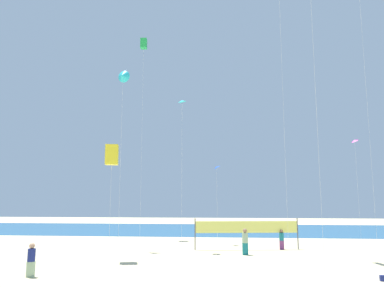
{
  "coord_description": "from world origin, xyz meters",
  "views": [
    {
      "loc": [
        1.11,
        -18.29,
        3.91
      ],
      "look_at": [
        -1.55,
        10.37,
        8.2
      ],
      "focal_mm": 34.56,
      "sensor_mm": 36.0,
      "label": 1
    }
  ],
  "objects_px": {
    "kite_blue_diamond": "(216,168)",
    "beach_handbag": "(384,278)",
    "beachgoer_teal_shirt": "(282,239)",
    "kite_green_box": "(144,44)",
    "kite_cyan_diamond": "(182,104)",
    "volleyball_net": "(247,228)",
    "kite_magenta_diamond": "(354,142)",
    "kite_cyan_delta": "(123,76)",
    "beachgoer_sage_shirt": "(245,241)",
    "kite_yellow_box": "(112,155)",
    "beachgoer_navy_shirt": "(31,259)"
  },
  "relations": [
    {
      "from": "kite_cyan_delta",
      "to": "kite_blue_diamond",
      "type": "xyz_separation_m",
      "value": [
        7.72,
        3.86,
        -7.56
      ]
    },
    {
      "from": "beachgoer_teal_shirt",
      "to": "kite_green_box",
      "type": "height_order",
      "value": "kite_green_box"
    },
    {
      "from": "beachgoer_sage_shirt",
      "to": "kite_magenta_diamond",
      "type": "height_order",
      "value": "kite_magenta_diamond"
    },
    {
      "from": "volleyball_net",
      "to": "beach_handbag",
      "type": "height_order",
      "value": "volleyball_net"
    },
    {
      "from": "kite_magenta_diamond",
      "to": "beachgoer_navy_shirt",
      "type": "bearing_deg",
      "value": -139.96
    },
    {
      "from": "kite_cyan_diamond",
      "to": "kite_green_box",
      "type": "relative_size",
      "value": 0.55
    },
    {
      "from": "beachgoer_teal_shirt",
      "to": "kite_cyan_diamond",
      "type": "xyz_separation_m",
      "value": [
        -7.75,
        -1.28,
        10.72
      ]
    },
    {
      "from": "kite_blue_diamond",
      "to": "kite_yellow_box",
      "type": "bearing_deg",
      "value": -125.91
    },
    {
      "from": "kite_yellow_box",
      "to": "kite_cyan_delta",
      "type": "relative_size",
      "value": 0.51
    },
    {
      "from": "kite_green_box",
      "to": "kite_magenta_diamond",
      "type": "xyz_separation_m",
      "value": [
        21.67,
        -0.4,
        -11.29
      ]
    },
    {
      "from": "beachgoer_teal_shirt",
      "to": "volleyball_net",
      "type": "relative_size",
      "value": 0.19
    },
    {
      "from": "beachgoer_sage_shirt",
      "to": "beachgoer_navy_shirt",
      "type": "xyz_separation_m",
      "value": [
        -11.21,
        -8.53,
        -0.08
      ]
    },
    {
      "from": "kite_blue_diamond",
      "to": "kite_cyan_delta",
      "type": "bearing_deg",
      "value": -153.41
    },
    {
      "from": "kite_cyan_delta",
      "to": "beachgoer_navy_shirt",
      "type": "bearing_deg",
      "value": -97.1
    },
    {
      "from": "kite_cyan_diamond",
      "to": "kite_cyan_delta",
      "type": "distance_m",
      "value": 5.77
    },
    {
      "from": "beachgoer_teal_shirt",
      "to": "beach_handbag",
      "type": "bearing_deg",
      "value": 17.99
    },
    {
      "from": "kite_cyan_delta",
      "to": "beach_handbag",
      "type": "bearing_deg",
      "value": -32.19
    },
    {
      "from": "kite_cyan_diamond",
      "to": "kite_yellow_box",
      "type": "height_order",
      "value": "kite_cyan_diamond"
    },
    {
      "from": "kite_yellow_box",
      "to": "beachgoer_sage_shirt",
      "type": "bearing_deg",
      "value": 19.68
    },
    {
      "from": "beachgoer_sage_shirt",
      "to": "kite_cyan_diamond",
      "type": "distance_m",
      "value": 11.73
    },
    {
      "from": "kite_cyan_delta",
      "to": "kite_blue_diamond",
      "type": "distance_m",
      "value": 11.47
    },
    {
      "from": "volleyball_net",
      "to": "kite_cyan_diamond",
      "type": "distance_m",
      "value": 11.15
    },
    {
      "from": "beachgoer_navy_shirt",
      "to": "kite_green_box",
      "type": "relative_size",
      "value": 0.08
    },
    {
      "from": "kite_cyan_diamond",
      "to": "kite_blue_diamond",
      "type": "xyz_separation_m",
      "value": [
        2.62,
        4.34,
        -4.9
      ]
    },
    {
      "from": "beachgoer_navy_shirt",
      "to": "beach_handbag",
      "type": "xyz_separation_m",
      "value": [
        17.41,
        0.67,
        -0.76
      ]
    },
    {
      "from": "beachgoer_sage_shirt",
      "to": "beachgoer_navy_shirt",
      "type": "relative_size",
      "value": 1.09
    },
    {
      "from": "volleyball_net",
      "to": "kite_magenta_diamond",
      "type": "bearing_deg",
      "value": 34.81
    },
    {
      "from": "kite_green_box",
      "to": "volleyball_net",
      "type": "bearing_deg",
      "value": -38.23
    },
    {
      "from": "beachgoer_teal_shirt",
      "to": "kite_green_box",
      "type": "relative_size",
      "value": 0.07
    },
    {
      "from": "kite_magenta_diamond",
      "to": "kite_green_box",
      "type": "bearing_deg",
      "value": 178.95
    },
    {
      "from": "kite_cyan_delta",
      "to": "kite_green_box",
      "type": "xyz_separation_m",
      "value": [
        -0.3,
        8.7,
        6.66
      ]
    },
    {
      "from": "kite_blue_diamond",
      "to": "beachgoer_sage_shirt",
      "type": "bearing_deg",
      "value": -70.65
    },
    {
      "from": "kite_blue_diamond",
      "to": "beachgoer_navy_shirt",
      "type": "bearing_deg",
      "value": -121.74
    },
    {
      "from": "volleyball_net",
      "to": "kite_magenta_diamond",
      "type": "xyz_separation_m",
      "value": [
        11.24,
        7.82,
        7.92
      ]
    },
    {
      "from": "kite_cyan_diamond",
      "to": "kite_cyan_delta",
      "type": "xyz_separation_m",
      "value": [
        -5.1,
        0.47,
        2.65
      ]
    },
    {
      "from": "beachgoer_navy_shirt",
      "to": "beach_handbag",
      "type": "height_order",
      "value": "beachgoer_navy_shirt"
    },
    {
      "from": "beachgoer_sage_shirt",
      "to": "beach_handbag",
      "type": "distance_m",
      "value": 10.05
    },
    {
      "from": "beach_handbag",
      "to": "kite_blue_diamond",
      "type": "bearing_deg",
      "value": 120.85
    },
    {
      "from": "beach_handbag",
      "to": "kite_blue_diamond",
      "type": "relative_size",
      "value": 0.05
    },
    {
      "from": "kite_cyan_delta",
      "to": "kite_green_box",
      "type": "height_order",
      "value": "kite_green_box"
    },
    {
      "from": "beachgoer_navy_shirt",
      "to": "kite_green_box",
      "type": "height_order",
      "value": "kite_green_box"
    },
    {
      "from": "volleyball_net",
      "to": "kite_blue_diamond",
      "type": "bearing_deg",
      "value": 125.52
    },
    {
      "from": "kite_yellow_box",
      "to": "kite_cyan_delta",
      "type": "height_order",
      "value": "kite_cyan_delta"
    },
    {
      "from": "beachgoer_navy_shirt",
      "to": "kite_yellow_box",
      "type": "bearing_deg",
      "value": -26.6
    },
    {
      "from": "beachgoer_navy_shirt",
      "to": "kite_yellow_box",
      "type": "relative_size",
      "value": 0.22
    },
    {
      "from": "kite_blue_diamond",
      "to": "beach_handbag",
      "type": "bearing_deg",
      "value": -59.15
    },
    {
      "from": "kite_yellow_box",
      "to": "kite_magenta_diamond",
      "type": "xyz_separation_m",
      "value": [
        20.39,
        13.73,
        2.73
      ]
    },
    {
      "from": "kite_yellow_box",
      "to": "kite_magenta_diamond",
      "type": "bearing_deg",
      "value": 33.96
    },
    {
      "from": "volleyball_net",
      "to": "kite_cyan_diamond",
      "type": "height_order",
      "value": "kite_cyan_diamond"
    },
    {
      "from": "beach_handbag",
      "to": "kite_cyan_delta",
      "type": "bearing_deg",
      "value": 147.81
    }
  ]
}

